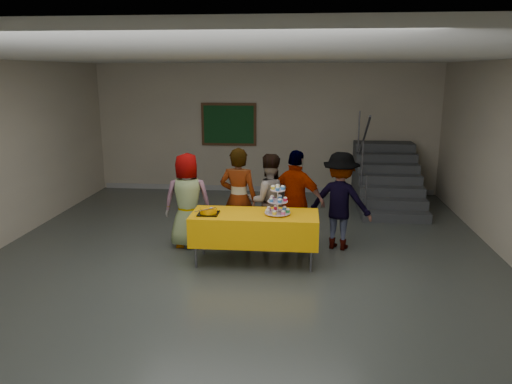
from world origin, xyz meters
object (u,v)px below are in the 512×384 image
schoolchild_a (188,200)px  schoolchild_e (340,201)px  cupcake_stand (278,203)px  staircase (386,181)px  schoolchild_d (296,201)px  noticeboard (229,124)px  schoolchild_b (239,199)px  bake_table (255,227)px  schoolchild_c (269,201)px  bear_cake (208,210)px

schoolchild_a → schoolchild_e: 2.47m
cupcake_stand → staircase: 4.37m
schoolchild_d → noticeboard: bearing=-44.9°
schoolchild_a → schoolchild_b: 0.84m
bake_table → schoolchild_a: bearing=151.3°
schoolchild_c → schoolchild_d: (0.45, -0.15, 0.04)m
schoolchild_c → schoolchild_e: size_ratio=0.98×
schoolchild_e → cupcake_stand: bearing=58.0°
schoolchild_e → staircase: size_ratio=0.66×
noticeboard → schoolchild_e: bearing=-58.1°
schoolchild_b → schoolchild_e: schoolchild_b is taller
bake_table → bear_cake: bearing=-171.9°
schoolchild_d → schoolchild_c: bearing=3.7°
schoolchild_a → bear_cake: bearing=115.0°
schoolchild_d → schoolchild_e: (0.71, 0.18, -0.02)m
bake_table → staircase: bearing=56.3°
bear_cake → schoolchild_b: size_ratio=0.22×
schoolchild_a → schoolchild_e: (2.46, 0.15, 0.01)m
schoolchild_b → schoolchild_e: (1.63, 0.18, -0.04)m
schoolchild_b → schoolchild_e: size_ratio=1.05×
bake_table → schoolchild_c: size_ratio=1.22×
schoolchild_e → schoolchild_a: bearing=21.7°
schoolchild_a → schoolchild_c: bearing=177.0°
schoolchild_b → schoolchild_c: schoolchild_b is taller
schoolchild_c → schoolchild_b: bearing=2.5°
schoolchild_b → staircase: (2.82, 3.15, -0.34)m
bake_table → noticeboard: 4.82m
schoolchild_a → schoolchild_c: (1.31, 0.12, -0.00)m
schoolchild_c → schoolchild_a: bearing=-10.0°
schoolchild_c → schoolchild_e: 1.15m
noticeboard → schoolchild_c: bearing=-72.5°
bear_cake → schoolchild_a: (-0.48, 0.73, -0.05)m
bake_table → schoolchild_e: schoolchild_e is taller
cupcake_stand → schoolchild_e: size_ratio=0.28×
cupcake_stand → schoolchild_d: bearing=67.4°
bake_table → bear_cake: size_ratio=5.25×
schoolchild_a → schoolchild_d: schoolchild_d is taller
cupcake_stand → schoolchild_a: (-1.50, 0.65, -0.17)m
bake_table → noticeboard: size_ratio=1.45×
bear_cake → schoolchild_a: size_ratio=0.23×
schoolchild_c → bake_table: bearing=63.3°
cupcake_stand → noticeboard: bearing=106.9°
cupcake_stand → bear_cake: bearing=-175.7°
schoolchild_d → schoolchild_e: size_ratio=1.03×
cupcake_stand → staircase: (2.16, 3.77, -0.45)m
staircase → schoolchild_a: bearing=-139.6°
bear_cake → staircase: (3.18, 3.85, -0.34)m
schoolchild_c → schoolchild_d: schoolchild_d is taller
cupcake_stand → schoolchild_c: size_ratio=0.29×
bear_cake → schoolchild_c: (0.83, 0.85, -0.06)m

